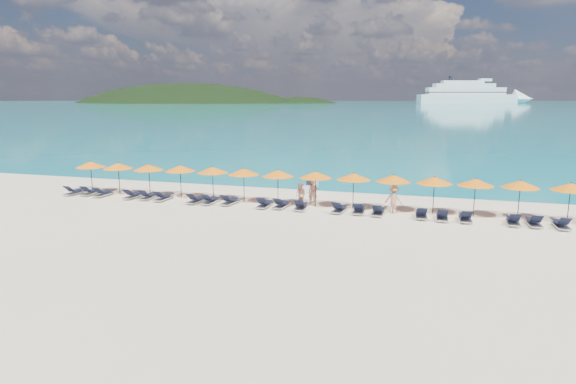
# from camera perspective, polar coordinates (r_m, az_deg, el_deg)

# --- Properties ---
(ground) EXTENTS (1400.00, 1400.00, 0.00)m
(ground) POSITION_cam_1_polar(r_m,az_deg,el_deg) (26.40, -1.86, -3.76)
(ground) COLOR beige
(sea) EXTENTS (1600.00, 1300.00, 0.01)m
(sea) POSITION_cam_1_polar(r_m,az_deg,el_deg) (684.27, 16.16, 10.13)
(sea) COLOR #1FA9B2
(sea) RESTS_ON ground
(headland_main) EXTENTS (374.00, 242.00, 126.50)m
(headland_main) POSITION_cam_1_polar(r_m,az_deg,el_deg) (644.39, -12.12, 6.90)
(headland_main) COLOR black
(headland_main) RESTS_ON ground
(headland_small) EXTENTS (162.00, 126.00, 85.50)m
(headland_small) POSITION_cam_1_polar(r_m,az_deg,el_deg) (606.65, 1.44, 7.18)
(headland_small) COLOR black
(headland_small) RESTS_ON ground
(cruise_ship) EXTENTS (136.44, 59.87, 37.85)m
(cruise_ship) POSITION_cam_1_polar(r_m,az_deg,el_deg) (625.11, 21.47, 10.66)
(cruise_ship) COLOR white
(cruise_ship) RESTS_ON ground
(jetski) EXTENTS (0.99, 2.29, 0.80)m
(jetski) POSITION_cam_1_polar(r_m,az_deg,el_deg) (35.48, 2.70, 0.64)
(jetski) COLOR silver
(jetski) RESTS_ON ground
(beachgoer_a) EXTENTS (0.64, 0.47, 1.63)m
(beachgoer_a) POSITION_cam_1_polar(r_m,az_deg,el_deg) (30.74, 2.98, -0.08)
(beachgoer_a) COLOR tan
(beachgoer_a) RESTS_ON ground
(beachgoer_b) EXTENTS (0.87, 0.74, 1.56)m
(beachgoer_b) POSITION_cam_1_polar(r_m,az_deg,el_deg) (30.08, 1.50, -0.38)
(beachgoer_b) COLOR tan
(beachgoer_b) RESTS_ON ground
(beachgoer_c) EXTENTS (1.17, 0.73, 1.68)m
(beachgoer_c) POSITION_cam_1_polar(r_m,az_deg,el_deg) (29.17, 12.43, -0.88)
(beachgoer_c) COLOR tan
(beachgoer_c) RESTS_ON ground
(umbrella_0) EXTENTS (2.10, 2.10, 2.28)m
(umbrella_0) POSITION_cam_1_polar(r_m,az_deg,el_deg) (37.68, -22.37, 3.03)
(umbrella_0) COLOR black
(umbrella_0) RESTS_ON ground
(umbrella_1) EXTENTS (2.10, 2.10, 2.28)m
(umbrella_1) POSITION_cam_1_polar(r_m,az_deg,el_deg) (36.26, -19.49, 2.94)
(umbrella_1) COLOR black
(umbrella_1) RESTS_ON ground
(umbrella_2) EXTENTS (2.10, 2.10, 2.28)m
(umbrella_2) POSITION_cam_1_polar(r_m,az_deg,el_deg) (34.87, -16.18, 2.84)
(umbrella_2) COLOR black
(umbrella_2) RESTS_ON ground
(umbrella_3) EXTENTS (2.10, 2.10, 2.28)m
(umbrella_3) POSITION_cam_1_polar(r_m,az_deg,el_deg) (33.79, -12.66, 2.75)
(umbrella_3) COLOR black
(umbrella_3) RESTS_ON ground
(umbrella_4) EXTENTS (2.10, 2.10, 2.28)m
(umbrella_4) POSITION_cam_1_polar(r_m,az_deg,el_deg) (32.64, -8.93, 2.60)
(umbrella_4) COLOR black
(umbrella_4) RESTS_ON ground
(umbrella_5) EXTENTS (2.10, 2.10, 2.28)m
(umbrella_5) POSITION_cam_1_polar(r_m,az_deg,el_deg) (31.62, -5.27, 2.42)
(umbrella_5) COLOR black
(umbrella_5) RESTS_ON ground
(umbrella_6) EXTENTS (2.10, 2.10, 2.28)m
(umbrella_6) POSITION_cam_1_polar(r_m,az_deg,el_deg) (30.79, -1.20, 2.23)
(umbrella_6) COLOR black
(umbrella_6) RESTS_ON ground
(umbrella_7) EXTENTS (2.10, 2.10, 2.28)m
(umbrella_7) POSITION_cam_1_polar(r_m,az_deg,el_deg) (30.27, 3.30, 2.05)
(umbrella_7) COLOR black
(umbrella_7) RESTS_ON ground
(umbrella_8) EXTENTS (2.10, 2.10, 2.28)m
(umbrella_8) POSITION_cam_1_polar(r_m,az_deg,el_deg) (29.80, 7.79, 1.83)
(umbrella_8) COLOR black
(umbrella_8) RESTS_ON ground
(umbrella_9) EXTENTS (2.10, 2.10, 2.28)m
(umbrella_9) POSITION_cam_1_polar(r_m,az_deg,el_deg) (29.53, 12.39, 1.58)
(umbrella_9) COLOR black
(umbrella_9) RESTS_ON ground
(umbrella_10) EXTENTS (2.10, 2.10, 2.28)m
(umbrella_10) POSITION_cam_1_polar(r_m,az_deg,el_deg) (29.47, 16.98, 1.34)
(umbrella_10) COLOR black
(umbrella_10) RESTS_ON ground
(umbrella_11) EXTENTS (2.10, 2.10, 2.28)m
(umbrella_11) POSITION_cam_1_polar(r_m,az_deg,el_deg) (29.55, 21.36, 1.08)
(umbrella_11) COLOR black
(umbrella_11) RESTS_ON ground
(umbrella_12) EXTENTS (2.10, 2.10, 2.28)m
(umbrella_12) POSITION_cam_1_polar(r_m,az_deg,el_deg) (29.91, 25.85, 0.84)
(umbrella_12) COLOR black
(umbrella_12) RESTS_ON ground
(umbrella_13) EXTENTS (2.10, 2.10, 2.28)m
(umbrella_13) POSITION_cam_1_polar(r_m,az_deg,el_deg) (30.30, 30.52, 0.53)
(umbrella_13) COLOR black
(umbrella_13) RESTS_ON ground
(lounger_0) EXTENTS (0.66, 1.71, 0.66)m
(lounger_0) POSITION_cam_1_polar(r_m,az_deg,el_deg) (37.32, -23.99, 0.06)
(lounger_0) COLOR silver
(lounger_0) RESTS_ON ground
(lounger_1) EXTENTS (0.71, 1.73, 0.66)m
(lounger_1) POSITION_cam_1_polar(r_m,az_deg,el_deg) (36.77, -22.39, 0.03)
(lounger_1) COLOR silver
(lounger_1) RESTS_ON ground
(lounger_2) EXTENTS (0.64, 1.71, 0.66)m
(lounger_2) POSITION_cam_1_polar(r_m,az_deg,el_deg) (35.92, -21.07, -0.12)
(lounger_2) COLOR silver
(lounger_2) RESTS_ON ground
(lounger_3) EXTENTS (0.70, 1.73, 0.66)m
(lounger_3) POSITION_cam_1_polar(r_m,az_deg,el_deg) (34.53, -17.91, -0.34)
(lounger_3) COLOR silver
(lounger_3) RESTS_ON ground
(lounger_4) EXTENTS (0.64, 1.71, 0.66)m
(lounger_4) POSITION_cam_1_polar(r_m,az_deg,el_deg) (33.91, -16.26, -0.45)
(lounger_4) COLOR silver
(lounger_4) RESTS_ON ground
(lounger_5) EXTENTS (0.66, 1.72, 0.66)m
(lounger_5) POSITION_cam_1_polar(r_m,az_deg,el_deg) (33.24, -14.59, -0.59)
(lounger_5) COLOR silver
(lounger_5) RESTS_ON ground
(lounger_6) EXTENTS (0.76, 1.75, 0.66)m
(lounger_6) POSITION_cam_1_polar(r_m,az_deg,el_deg) (31.97, -10.85, -0.89)
(lounger_6) COLOR silver
(lounger_6) RESTS_ON ground
(lounger_7) EXTENTS (0.66, 1.71, 0.66)m
(lounger_7) POSITION_cam_1_polar(r_m,az_deg,el_deg) (31.59, -9.22, -0.98)
(lounger_7) COLOR silver
(lounger_7) RESTS_ON ground
(lounger_8) EXTENTS (0.79, 1.76, 0.66)m
(lounger_8) POSITION_cam_1_polar(r_m,az_deg,el_deg) (31.19, -6.92, -1.07)
(lounger_8) COLOR silver
(lounger_8) RESTS_ON ground
(lounger_9) EXTENTS (0.66, 1.71, 0.66)m
(lounger_9) POSITION_cam_1_polar(r_m,az_deg,el_deg) (30.20, -2.82, -1.40)
(lounger_9) COLOR silver
(lounger_9) RESTS_ON ground
(lounger_10) EXTENTS (0.78, 1.75, 0.66)m
(lounger_10) POSITION_cam_1_polar(r_m,az_deg,el_deg) (30.00, -0.78, -1.47)
(lounger_10) COLOR silver
(lounger_10) RESTS_ON ground
(lounger_11) EXTENTS (0.74, 1.74, 0.66)m
(lounger_11) POSITION_cam_1_polar(r_m,az_deg,el_deg) (29.53, 1.54, -1.68)
(lounger_11) COLOR silver
(lounger_11) RESTS_ON ground
(lounger_12) EXTENTS (0.79, 1.75, 0.66)m
(lounger_12) POSITION_cam_1_polar(r_m,az_deg,el_deg) (29.03, 6.09, -1.96)
(lounger_12) COLOR silver
(lounger_12) RESTS_ON ground
(lounger_13) EXTENTS (0.67, 1.72, 0.66)m
(lounger_13) POSITION_cam_1_polar(r_m,az_deg,el_deg) (28.93, 8.40, -2.07)
(lounger_13) COLOR silver
(lounger_13) RESTS_ON ground
(lounger_14) EXTENTS (0.64, 1.71, 0.66)m
(lounger_14) POSITION_cam_1_polar(r_m,az_deg,el_deg) (28.70, 10.63, -2.25)
(lounger_14) COLOR silver
(lounger_14) RESTS_ON ground
(lounger_15) EXTENTS (0.72, 1.73, 0.66)m
(lounger_15) POSITION_cam_1_polar(r_m,az_deg,el_deg) (28.58, 15.52, -2.53)
(lounger_15) COLOR silver
(lounger_15) RESTS_ON ground
(lounger_16) EXTENTS (0.63, 1.71, 0.66)m
(lounger_16) POSITION_cam_1_polar(r_m,az_deg,el_deg) (28.43, 17.81, -2.73)
(lounger_16) COLOR silver
(lounger_16) RESTS_ON ground
(lounger_17) EXTENTS (0.68, 1.72, 0.66)m
(lounger_17) POSITION_cam_1_polar(r_m,az_deg,el_deg) (28.54, 20.27, -2.84)
(lounger_17) COLOR silver
(lounger_17) RESTS_ON ground
(lounger_18) EXTENTS (0.69, 1.73, 0.66)m
(lounger_18) POSITION_cam_1_polar(r_m,az_deg,el_deg) (28.81, 25.13, -3.08)
(lounger_18) COLOR silver
(lounger_18) RESTS_ON ground
(lounger_19) EXTENTS (0.67, 1.72, 0.66)m
(lounger_19) POSITION_cam_1_polar(r_m,az_deg,el_deg) (29.01, 27.12, -3.16)
(lounger_19) COLOR silver
(lounger_19) RESTS_ON ground
(lounger_20) EXTENTS (0.67, 1.72, 0.66)m
(lounger_20) POSITION_cam_1_polar(r_m,az_deg,el_deg) (29.18, 29.64, -3.32)
(lounger_20) COLOR silver
(lounger_20) RESTS_ON ground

